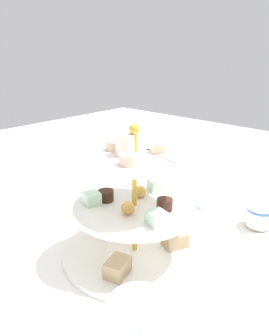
{
  "coord_description": "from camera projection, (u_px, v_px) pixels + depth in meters",
  "views": [
    {
      "loc": [
        -0.39,
        0.42,
        0.4
      ],
      "look_at": [
        0.0,
        0.0,
        0.18
      ],
      "focal_mm": 35.68,
      "sensor_mm": 36.0,
      "label": 1
    }
  ],
  "objects": [
    {
      "name": "tiered_serving_stand",
      "position": [
        134.0,
        217.0,
        0.65
      ],
      "size": [
        0.29,
        0.29,
        0.27
      ],
      "color": "white",
      "rests_on": "ground_plane"
    },
    {
      "name": "ground_plane",
      "position": [
        135.0,
        254.0,
        0.67
      ],
      "size": [
        2.4,
        2.4,
        0.0
      ],
      "primitive_type": "plane",
      "color": "white"
    },
    {
      "name": "teacup_with_saucer",
      "position": [
        259.0,
        218.0,
        0.76
      ],
      "size": [
        0.09,
        0.09,
        0.05
      ],
      "color": "white",
      "rests_on": "ground_plane"
    },
    {
      "name": "water_glass_short_left",
      "position": [
        204.0,
        190.0,
        0.87
      ],
      "size": [
        0.06,
        0.06,
        0.08
      ],
      "primitive_type": "cylinder",
      "color": "silver",
      "rests_on": "ground_plane"
    }
  ]
}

